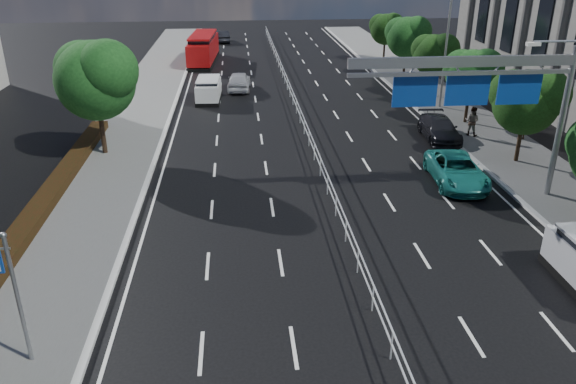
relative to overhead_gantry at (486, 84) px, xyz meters
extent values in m
plane|color=black|center=(-6.74, -10.05, -5.61)|extent=(160.00, 160.00, 0.00)
cube|color=silver|center=(-15.74, -10.05, -5.54)|extent=(0.25, 140.00, 0.15)
cube|color=silver|center=(-6.74, 12.45, -4.61)|extent=(0.05, 85.00, 0.05)
cube|color=silver|center=(-6.74, 12.45, -5.06)|extent=(0.05, 85.00, 0.05)
cylinder|color=gray|center=(-17.24, -10.05, -3.51)|extent=(0.12, 0.12, 4.20)
sphere|color=gray|center=(-17.24, -10.05, -1.36)|extent=(0.18, 0.18, 0.18)
cylinder|color=gray|center=(3.86, -0.05, -2.01)|extent=(0.28, 0.28, 7.20)
cube|color=gray|center=(-1.14, -0.05, 0.99)|extent=(10.20, 0.25, 0.45)
cube|color=gray|center=(-1.14, -0.05, 0.49)|extent=(10.20, 0.18, 0.18)
cylinder|color=gray|center=(2.86, -0.05, 1.79)|extent=(2.00, 0.10, 0.10)
cube|color=silver|center=(1.86, -0.05, 1.69)|extent=(0.60, 0.25, 0.15)
cube|color=navy|center=(1.66, 0.13, -0.31)|extent=(2.00, 0.08, 1.40)
cube|color=white|center=(1.66, 0.18, -0.31)|extent=(1.80, 0.02, 1.20)
cube|color=navy|center=(-0.74, 0.13, -0.31)|extent=(2.00, 0.08, 1.40)
cube|color=white|center=(-0.74, 0.18, -0.31)|extent=(1.80, 0.02, 1.20)
cube|color=navy|center=(-3.14, 0.13, -0.31)|extent=(2.00, 0.08, 1.40)
cube|color=white|center=(-3.14, 0.18, -0.31)|extent=(1.80, 0.02, 1.20)
cylinder|color=gray|center=(4.06, 15.95, -1.11)|extent=(0.16, 0.16, 9.00)
cylinder|color=black|center=(-18.74, 7.95, -3.86)|extent=(0.28, 0.28, 3.50)
sphere|color=#133D15|center=(-18.74, 7.95, -1.27)|extent=(4.40, 4.40, 4.40)
sphere|color=#133D15|center=(-17.86, 7.29, -0.57)|extent=(3.30, 3.30, 3.30)
sphere|color=#133D15|center=(-19.51, 8.61, -0.71)|extent=(3.08, 3.08, 3.08)
cylinder|color=black|center=(4.46, 4.45, -4.21)|extent=(0.22, 0.22, 2.80)
sphere|color=black|center=(4.46, 4.45, -2.13)|extent=(3.50, 3.50, 3.50)
sphere|color=black|center=(5.16, 3.92, -1.57)|extent=(2.62, 2.62, 2.62)
sphere|color=black|center=(3.85, 4.97, -1.69)|extent=(2.45, 2.45, 2.45)
cylinder|color=black|center=(4.46, 11.95, -4.26)|extent=(0.22, 0.22, 2.70)
sphere|color=#133D15|center=(4.46, 11.95, -2.26)|extent=(3.30, 3.30, 3.30)
sphere|color=#133D15|center=(5.12, 11.45, -1.72)|extent=(2.48, 2.48, 2.47)
sphere|color=#133D15|center=(3.88, 12.44, -1.83)|extent=(2.31, 2.31, 2.31)
cylinder|color=black|center=(4.46, 19.45, -4.28)|extent=(0.21, 0.21, 2.65)
sphere|color=black|center=(4.46, 19.45, -2.32)|extent=(3.20, 3.20, 3.20)
sphere|color=black|center=(5.10, 18.97, -1.79)|extent=(2.40, 2.40, 2.40)
sphere|color=black|center=(3.90, 19.93, -1.90)|extent=(2.24, 2.24, 2.24)
cylinder|color=black|center=(4.46, 26.95, -4.18)|extent=(0.23, 0.23, 2.85)
sphere|color=#133D15|center=(4.46, 26.95, -2.07)|extent=(3.60, 3.60, 3.60)
sphere|color=#133D15|center=(5.18, 26.41, -1.50)|extent=(2.70, 2.70, 2.70)
sphere|color=#133D15|center=(3.83, 27.49, -1.62)|extent=(2.52, 2.52, 2.52)
cylinder|color=black|center=(4.46, 34.45, -4.31)|extent=(0.21, 0.21, 2.60)
sphere|color=black|center=(4.46, 34.45, -2.38)|extent=(3.10, 3.10, 3.10)
sphere|color=black|center=(5.08, 33.98, -1.86)|extent=(2.32, 2.33, 2.32)
sphere|color=black|center=(3.92, 34.91, -1.97)|extent=(2.17, 2.17, 2.17)
cube|color=black|center=(-13.16, 19.81, -5.46)|extent=(1.95, 4.16, 0.29)
cube|color=white|center=(-13.16, 19.81, -4.75)|extent=(1.91, 4.08, 1.21)
cube|color=black|center=(-13.16, 19.81, -4.15)|extent=(1.72, 2.95, 0.53)
cube|color=white|center=(-13.16, 19.81, -3.88)|extent=(1.80, 3.20, 0.11)
cylinder|color=black|center=(-13.95, 18.53, -5.31)|extent=(0.28, 0.61, 0.60)
cylinder|color=black|center=(-12.50, 18.46, -5.31)|extent=(0.28, 0.61, 0.60)
cylinder|color=black|center=(-13.83, 21.17, -5.31)|extent=(0.28, 0.61, 0.60)
cylinder|color=black|center=(-12.38, 21.10, -5.31)|extent=(0.28, 0.61, 0.60)
cube|color=black|center=(-14.24, 35.38, -5.46)|extent=(2.97, 9.83, 0.29)
cube|color=#9E0B0C|center=(-14.24, 35.38, -4.22)|extent=(2.92, 9.63, 1.97)
cube|color=black|center=(-14.24, 35.38, -3.23)|extent=(2.55, 6.97, 0.87)
cube|color=#9E0B0C|center=(-14.24, 35.38, -2.80)|extent=(2.68, 7.54, 0.17)
cylinder|color=black|center=(-15.41, 32.32, -5.31)|extent=(0.29, 0.61, 0.60)
cylinder|color=black|center=(-13.51, 32.19, -5.31)|extent=(0.29, 0.61, 0.60)
cylinder|color=black|center=(-14.97, 38.57, -5.31)|extent=(0.29, 0.61, 0.60)
cylinder|color=black|center=(-13.07, 38.44, -5.31)|extent=(0.29, 0.61, 0.60)
imported|color=#ACAEB4|center=(-10.77, 23.08, -4.84)|extent=(2.10, 4.63, 1.54)
imported|color=black|center=(-12.50, 48.52, -4.92)|extent=(1.96, 4.31, 1.37)
cylinder|color=black|center=(0.61, -6.58, -5.29)|extent=(0.28, 0.64, 0.64)
imported|color=#187069|center=(0.03, 1.95, -4.90)|extent=(2.73, 5.28, 1.42)
imported|color=black|center=(1.56, 8.95, -4.92)|extent=(2.19, 4.83, 1.37)
imported|color=gray|center=(6.52, 8.12, -4.62)|extent=(0.64, 0.45, 1.69)
imported|color=gray|center=(3.68, 9.11, -4.55)|extent=(1.13, 1.10, 1.84)
camera|label=1|loc=(-10.98, -23.69, 5.66)|focal=35.00mm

